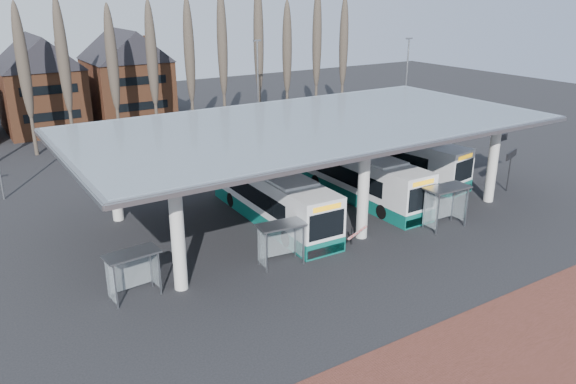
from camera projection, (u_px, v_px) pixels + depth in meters
ground at (388, 252)px, 33.20m from camera, size 140.00×140.00×0.00m
station_canopy at (312, 131)px, 37.64m from camera, size 32.00×16.00×6.34m
poplar_row at (171, 52)px, 56.45m from camera, size 45.10×1.10×14.50m
lamp_post_b at (258, 91)px, 55.08m from camera, size 0.80×0.16×10.17m
lamp_post_c at (406, 87)px, 57.39m from camera, size 0.80×0.16×10.17m
bus_1 at (272, 196)px, 37.27m from camera, size 3.15×12.91×3.56m
bus_2 at (359, 177)px, 41.33m from camera, size 2.73×12.67×3.52m
bus_3 at (396, 156)px, 46.39m from camera, size 4.61×12.87×3.50m
shelter_0 at (132, 264)px, 27.76m from camera, size 2.75×1.54×2.46m
shelter_1 at (280, 234)px, 31.19m from camera, size 2.78×1.60×2.46m
shelter_2 at (445, 197)px, 36.11m from camera, size 3.04×1.59×2.78m
info_sign_0 at (511, 158)px, 42.41m from camera, size 2.05×0.82×3.17m
info_sign_1 at (500, 141)px, 46.44m from camera, size 2.24×0.50×3.35m
barrier at (356, 233)px, 33.56m from camera, size 2.12×1.05×1.13m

